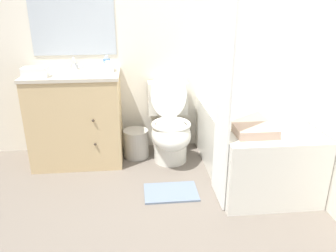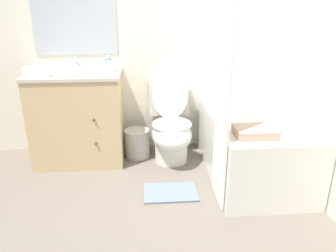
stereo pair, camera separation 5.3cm
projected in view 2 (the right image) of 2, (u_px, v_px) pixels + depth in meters
ground_plane at (169, 231)px, 2.29m from camera, size 14.00×14.00×0.00m
wall_back at (156, 28)px, 3.23m from camera, size 8.00×0.06×2.50m
wall_right at (315, 35)px, 2.62m from camera, size 0.05×2.47×2.50m
vanity_cabinet at (79, 116)px, 3.18m from camera, size 0.85×0.58×0.89m
sink_faucet at (77, 65)px, 3.19m from camera, size 0.14×0.12×0.12m
toilet at (171, 128)px, 3.21m from camera, size 0.40×0.68×0.87m
bathtub at (251, 144)px, 2.99m from camera, size 0.76×1.35×0.56m
shower_curtain at (224, 85)px, 2.33m from camera, size 0.02×0.37×1.87m
wastebasket at (137, 143)px, 3.34m from camera, size 0.25×0.25×0.29m
tissue_box at (109, 66)px, 3.08m from camera, size 0.12×0.14×0.10m
soap_dispenser at (108, 64)px, 3.09m from camera, size 0.07×0.07×0.14m
hand_towel_folded at (37, 72)px, 2.83m from camera, size 0.21×0.13×0.09m
bath_towel_folded at (255, 132)px, 2.44m from camera, size 0.30×0.23×0.07m
bath_mat at (170, 192)px, 2.73m from camera, size 0.44×0.30×0.02m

